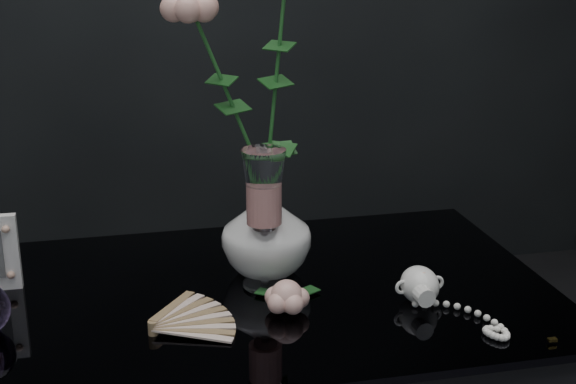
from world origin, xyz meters
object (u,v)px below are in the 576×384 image
object	(u,v)px
wine_glass	(264,219)
pearl_jar	(420,283)
vase	(266,229)
loose_rose	(287,296)

from	to	relation	value
wine_glass	pearl_jar	xyz separation A→B (m)	(0.22, -0.11, -0.08)
vase	wine_glass	world-z (taller)	wine_glass
vase	loose_rose	world-z (taller)	vase
loose_rose	pearl_jar	world-z (taller)	pearl_jar
loose_rose	pearl_jar	size ratio (longest dim) A/B	0.72
wine_glass	pearl_jar	world-z (taller)	wine_glass
wine_glass	loose_rose	distance (m)	0.13
wine_glass	vase	bearing A→B (deg)	75.26
wine_glass	loose_rose	world-z (taller)	wine_glass
vase	loose_rose	bearing A→B (deg)	-89.71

